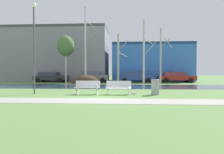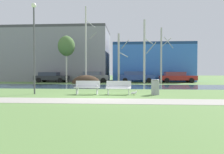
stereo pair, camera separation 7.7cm
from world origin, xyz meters
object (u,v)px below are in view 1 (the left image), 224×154
at_px(parked_wagon_fourth_red, 176,77).
at_px(trash_bin, 155,87).
at_px(parked_sedan_second_grey, 93,77).
at_px(seagull, 134,93).
at_px(bench_left, 87,87).
at_px(parked_van_nearest_dark, 51,77).
at_px(parked_hatch_third_blue, 136,77).
at_px(bench_right, 119,87).
at_px(streetlamp, 34,34).

bearing_deg(parked_wagon_fourth_red, trash_bin, -107.33).
xyz_separation_m(trash_bin, parked_sedan_second_grey, (-6.33, 15.49, 0.28)).
bearing_deg(seagull, parked_sedan_second_grey, 107.54).
relative_size(bench_left, parked_van_nearest_dark, 0.36).
bearing_deg(parked_hatch_third_blue, bench_right, -96.46).
xyz_separation_m(bench_left, trash_bin, (4.34, 0.04, 0.03)).
relative_size(trash_bin, streetlamp, 0.16).
bearing_deg(parked_hatch_third_blue, trash_bin, -87.98).
bearing_deg(parked_wagon_fourth_red, parked_sedan_second_grey, -179.25).
height_order(seagull, parked_hatch_third_blue, parked_hatch_third_blue).
relative_size(bench_right, parked_hatch_third_blue, 0.34).
bearing_deg(trash_bin, bench_left, -179.43).
bearing_deg(trash_bin, seagull, -168.94).
distance_m(parked_van_nearest_dark, parked_sedan_second_grey, 5.86).
distance_m(bench_left, trash_bin, 4.34).
relative_size(bench_left, bench_right, 1.00).
height_order(streetlamp, parked_sedan_second_grey, streetlamp).
distance_m(parked_sedan_second_grey, parked_wagon_fourth_red, 11.21).
bearing_deg(streetlamp, bench_left, 1.15).
xyz_separation_m(trash_bin, parked_van_nearest_dark, (-12.18, 15.11, 0.24)).
bearing_deg(bench_right, bench_left, 180.00).
bearing_deg(parked_hatch_third_blue, streetlamp, -114.76).
bearing_deg(parked_hatch_third_blue, parked_sedan_second_grey, -178.78).
xyz_separation_m(seagull, parked_hatch_third_blue, (0.80, 15.88, 0.66)).
relative_size(parked_sedan_second_grey, parked_wagon_fourth_red, 0.85).
xyz_separation_m(seagull, parked_wagon_fourth_red, (6.23, 15.90, 0.63)).
relative_size(parked_van_nearest_dark, parked_hatch_third_blue, 0.94).
height_order(bench_left, seagull, bench_left).
distance_m(parked_van_nearest_dark, parked_wagon_fourth_red, 17.07).
relative_size(bench_right, parked_sedan_second_grey, 0.40).
bearing_deg(bench_right, streetlamp, -179.27).
height_order(seagull, streetlamp, streetlamp).
relative_size(bench_right, parked_wagon_fourth_red, 0.34).
relative_size(streetlamp, parked_sedan_second_grey, 1.45).
relative_size(bench_left, parked_wagon_fourth_red, 0.34).
bearing_deg(parked_sedan_second_grey, trash_bin, -67.78).
relative_size(bench_right, trash_bin, 1.68).
relative_size(streetlamp, parked_van_nearest_dark, 1.31).
height_order(bench_right, streetlamp, streetlamp).
distance_m(bench_left, streetlamp, 4.87).
xyz_separation_m(seagull, parked_van_nearest_dark, (-10.83, 15.37, 0.61)).
relative_size(trash_bin, parked_van_nearest_dark, 0.21).
height_order(trash_bin, parked_wagon_fourth_red, parked_wagon_fourth_red).
distance_m(trash_bin, seagull, 1.42).
distance_m(bench_left, seagull, 3.02).
xyz_separation_m(bench_right, trash_bin, (2.32, 0.04, 0.03)).
height_order(streetlamp, parked_hatch_third_blue, streetlamp).
xyz_separation_m(bench_right, streetlamp, (-5.48, -0.07, 3.42)).
distance_m(parked_sedan_second_grey, parked_hatch_third_blue, 5.78).
bearing_deg(seagull, bench_left, 175.78).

